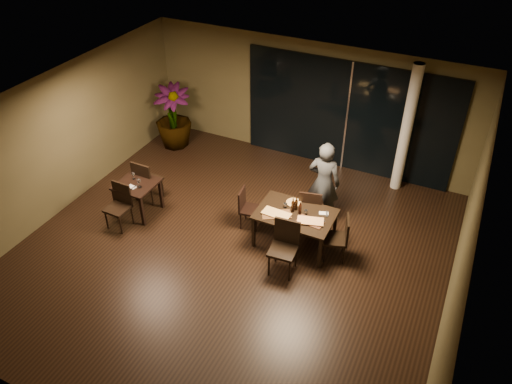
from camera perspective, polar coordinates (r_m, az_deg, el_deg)
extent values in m
plane|color=black|center=(9.92, -2.81, -6.90)|extent=(8.00, 8.00, 0.00)
cube|color=brown|center=(12.18, 6.05, 10.23)|extent=(8.00, 0.10, 3.00)
cube|color=brown|center=(6.74, -20.40, -18.28)|extent=(8.00, 0.10, 3.00)
cube|color=brown|center=(11.22, -21.74, 5.36)|extent=(0.10, 8.00, 3.00)
cube|color=brown|center=(8.24, 22.80, -6.96)|extent=(0.10, 8.00, 3.00)
cube|color=white|center=(8.18, -3.43, 8.84)|extent=(8.00, 8.00, 0.04)
cube|color=black|center=(11.91, 10.40, 8.41)|extent=(5.00, 0.06, 2.70)
cylinder|color=white|center=(11.35, 16.80, 6.81)|extent=(0.24, 0.24, 3.00)
cube|color=black|center=(9.68, 4.53, -2.54)|extent=(1.50, 1.00, 0.04)
cube|color=black|center=(9.82, -0.28, -4.62)|extent=(0.06, 0.06, 0.71)
cube|color=black|center=(9.45, 7.33, -6.93)|extent=(0.06, 0.06, 0.71)
cube|color=black|center=(10.44, 1.82, -1.79)|extent=(0.06, 0.06, 0.71)
cube|color=black|center=(10.09, 9.01, -3.84)|extent=(0.06, 0.06, 0.71)
cube|color=black|center=(10.77, -13.53, 0.88)|extent=(0.80, 0.80, 0.04)
cube|color=black|center=(10.97, -15.72, -1.21)|extent=(0.06, 0.06, 0.71)
cube|color=black|center=(10.59, -12.87, -2.19)|extent=(0.06, 0.06, 0.71)
cube|color=black|center=(11.38, -13.62, 0.64)|extent=(0.06, 0.06, 0.71)
cube|color=black|center=(11.01, -10.81, -0.23)|extent=(0.06, 0.06, 0.71)
cube|color=black|center=(10.30, 6.25, -1.83)|extent=(0.55, 0.55, 0.05)
cylinder|color=black|center=(10.58, 7.30, -2.36)|extent=(0.04, 0.04, 0.47)
cylinder|color=black|center=(10.61, 5.30, -2.09)|extent=(0.04, 0.04, 0.47)
cylinder|color=black|center=(10.29, 7.06, -3.61)|extent=(0.04, 0.04, 0.47)
cylinder|color=black|center=(10.31, 5.00, -3.33)|extent=(0.04, 0.04, 0.47)
cube|color=black|center=(9.98, 6.18, -1.36)|extent=(0.45, 0.14, 0.52)
cube|color=black|center=(9.22, 3.10, -6.70)|extent=(0.53, 0.53, 0.06)
cylinder|color=black|center=(9.29, 1.47, -8.33)|extent=(0.04, 0.04, 0.50)
cylinder|color=black|center=(9.21, 3.85, -8.94)|extent=(0.04, 0.04, 0.50)
cylinder|color=black|center=(9.57, 2.29, -6.77)|extent=(0.04, 0.04, 0.50)
cylinder|color=black|center=(9.49, 4.59, -7.33)|extent=(0.04, 0.04, 0.50)
cube|color=black|center=(9.19, 3.59, -4.55)|extent=(0.49, 0.08, 0.56)
cube|color=black|center=(10.28, -0.62, -2.02)|extent=(0.47, 0.47, 0.05)
cylinder|color=black|center=(10.24, 0.01, -3.66)|extent=(0.03, 0.03, 0.42)
cylinder|color=black|center=(10.49, 0.54, -2.55)|extent=(0.03, 0.03, 0.42)
cylinder|color=black|center=(10.32, -1.78, -3.32)|extent=(0.03, 0.03, 0.42)
cylinder|color=black|center=(10.57, -1.21, -2.22)|extent=(0.03, 0.03, 0.42)
cube|color=black|center=(10.18, -1.63, -0.80)|extent=(0.10, 0.41, 0.47)
cube|color=black|center=(9.64, 9.02, -5.31)|extent=(0.56, 0.56, 0.05)
cylinder|color=black|center=(9.91, 7.85, -5.54)|extent=(0.04, 0.04, 0.45)
cylinder|color=black|center=(9.64, 7.82, -6.95)|extent=(0.04, 0.04, 0.45)
cylinder|color=black|center=(9.94, 9.94, -5.68)|extent=(0.04, 0.04, 0.45)
cylinder|color=black|center=(9.67, 9.98, -7.09)|extent=(0.04, 0.04, 0.45)
cube|color=black|center=(9.49, 10.37, -4.24)|extent=(0.18, 0.43, 0.50)
cube|color=black|center=(11.25, -12.14, 1.29)|extent=(0.49, 0.49, 0.05)
cylinder|color=black|center=(11.41, -10.62, 0.53)|extent=(0.04, 0.04, 0.49)
cylinder|color=black|center=(11.62, -12.20, 1.02)|extent=(0.04, 0.04, 0.49)
cylinder|color=black|center=(11.16, -11.77, -0.53)|extent=(0.04, 0.04, 0.49)
cylinder|color=black|center=(11.37, -13.37, 0.00)|extent=(0.04, 0.04, 0.49)
cube|color=black|center=(10.96, -12.99, 1.88)|extent=(0.48, 0.05, 0.55)
cube|color=black|center=(10.62, -15.54, -1.82)|extent=(0.46, 0.46, 0.05)
cylinder|color=black|center=(10.77, -16.71, -3.05)|extent=(0.04, 0.04, 0.46)
cylinder|color=black|center=(10.55, -15.21, -3.65)|extent=(0.04, 0.04, 0.46)
cylinder|color=black|center=(10.97, -15.47, -1.99)|extent=(0.04, 0.04, 0.46)
cylinder|color=black|center=(10.76, -13.97, -2.55)|extent=(0.04, 0.04, 0.46)
cube|color=black|center=(10.59, -15.05, -0.12)|extent=(0.45, 0.05, 0.51)
imported|color=#2C2E31|center=(10.28, 7.76, 1.09)|extent=(0.64, 0.44, 1.85)
imported|color=#1C4617|center=(13.07, -9.48, 8.49)|extent=(1.23, 1.23, 1.65)
cube|color=#4D2F18|center=(9.61, 2.35, -2.58)|extent=(0.62, 0.52, 0.01)
cube|color=#452516|center=(9.49, 6.23, -3.40)|extent=(0.52, 0.30, 0.01)
cylinder|color=#B33A13|center=(9.93, 4.32, -1.22)|extent=(0.29, 0.29, 0.01)
cylinder|color=white|center=(9.78, 3.38, -1.54)|extent=(0.08, 0.08, 0.09)
cylinder|color=white|center=(9.66, 5.72, -2.29)|extent=(0.07, 0.07, 0.08)
cube|color=white|center=(9.49, 7.25, -3.46)|extent=(0.18, 0.10, 0.01)
cube|color=white|center=(9.72, 7.75, -2.44)|extent=(0.20, 0.15, 0.01)
cube|color=white|center=(10.66, -14.02, 0.58)|extent=(0.20, 0.14, 0.01)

